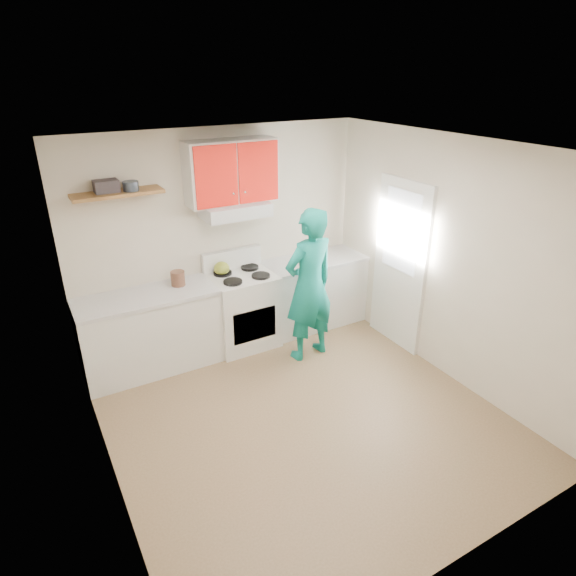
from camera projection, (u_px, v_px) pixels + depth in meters
floor at (302, 415)px, 4.92m from camera, size 3.80×3.80×0.00m
ceiling at (306, 149)px, 3.84m from camera, size 3.60×3.80×0.04m
back_wall at (221, 239)px, 5.88m from camera, size 3.60×0.04×2.60m
front_wall at (472, 420)px, 2.88m from camera, size 3.60×0.04×2.60m
left_wall at (93, 351)px, 3.57m from camera, size 0.04×3.80×2.60m
right_wall at (449, 262)px, 5.20m from camera, size 0.04×3.80×2.60m
door at (400, 265)px, 5.85m from camera, size 0.05×0.85×2.05m
door_glass at (401, 231)px, 5.66m from camera, size 0.01×0.55×0.95m
counter_left at (150, 333)px, 5.53m from camera, size 1.52×0.60×0.90m
counter_right at (313, 292)px, 6.51m from camera, size 1.32×0.60×0.90m
stove at (243, 310)px, 6.02m from camera, size 0.76×0.65×0.92m
range_hood at (235, 210)px, 5.59m from camera, size 0.76×0.44×0.15m
upper_cabinets at (231, 172)px, 5.46m from camera, size 1.02×0.33×0.70m
shelf at (117, 193)px, 4.95m from camera, size 0.90×0.30×0.04m
books at (106, 186)px, 4.90m from camera, size 0.24×0.17×0.12m
tin at (131, 186)px, 4.96m from camera, size 0.20×0.20×0.10m
kettle at (222, 268)px, 5.82m from camera, size 0.22×0.22×0.16m
crock at (178, 279)px, 5.54m from camera, size 0.17×0.17×0.19m
cutting_board at (312, 264)px, 6.19m from camera, size 0.31×0.26×0.02m
silicone_mat at (349, 256)px, 6.48m from camera, size 0.31×0.26×0.01m
person at (309, 286)px, 5.58m from camera, size 0.71×0.51×1.82m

